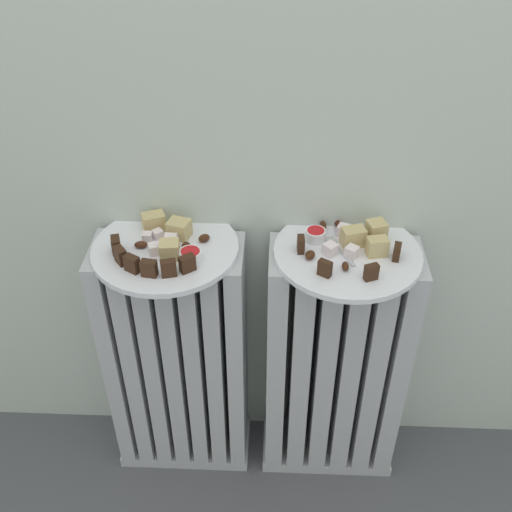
# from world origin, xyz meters

# --- Properties ---
(radiator_left) EXTENTS (0.33, 0.15, 0.66)m
(radiator_left) POSITION_xyz_m (-0.19, 0.28, 0.33)
(radiator_left) COLOR #B2B2B7
(radiator_left) RESTS_ON ground_plane
(radiator_right) EXTENTS (0.33, 0.15, 0.66)m
(radiator_right) POSITION_xyz_m (0.19, 0.28, 0.33)
(radiator_right) COLOR #B2B2B7
(radiator_right) RESTS_ON ground_plane
(plate_left) EXTENTS (0.30, 0.30, 0.01)m
(plate_left) POSITION_xyz_m (-0.19, 0.28, 0.67)
(plate_left) COLOR white
(plate_left) RESTS_ON radiator_left
(plate_right) EXTENTS (0.30, 0.30, 0.01)m
(plate_right) POSITION_xyz_m (0.19, 0.28, 0.67)
(plate_right) COLOR white
(plate_right) RESTS_ON radiator_right
(dark_cake_slice_left_0) EXTENTS (0.02, 0.03, 0.03)m
(dark_cake_slice_left_0) POSITION_xyz_m (-0.28, 0.26, 0.69)
(dark_cake_slice_left_0) COLOR #382114
(dark_cake_slice_left_0) RESTS_ON plate_left
(dark_cake_slice_left_1) EXTENTS (0.03, 0.03, 0.03)m
(dark_cake_slice_left_1) POSITION_xyz_m (-0.26, 0.22, 0.69)
(dark_cake_slice_left_1) COLOR #382114
(dark_cake_slice_left_1) RESTS_ON plate_left
(dark_cake_slice_left_2) EXTENTS (0.03, 0.03, 0.03)m
(dark_cake_slice_left_2) POSITION_xyz_m (-0.24, 0.20, 0.69)
(dark_cake_slice_left_2) COLOR #382114
(dark_cake_slice_left_2) RESTS_ON plate_left
(dark_cake_slice_left_3) EXTENTS (0.03, 0.02, 0.03)m
(dark_cake_slice_left_3) POSITION_xyz_m (-0.20, 0.18, 0.69)
(dark_cake_slice_left_3) COLOR #382114
(dark_cake_slice_left_3) RESTS_ON plate_left
(dark_cake_slice_left_4) EXTENTS (0.03, 0.02, 0.03)m
(dark_cake_slice_left_4) POSITION_xyz_m (-0.16, 0.19, 0.69)
(dark_cake_slice_left_4) COLOR #382114
(dark_cake_slice_left_4) RESTS_ON plate_left
(dark_cake_slice_left_5) EXTENTS (0.03, 0.03, 0.03)m
(dark_cake_slice_left_5) POSITION_xyz_m (-0.13, 0.20, 0.69)
(dark_cake_slice_left_5) COLOR #382114
(dark_cake_slice_left_5) RESTS_ON plate_left
(marble_cake_slice_left_0) EXTENTS (0.05, 0.05, 0.04)m
(marble_cake_slice_left_0) POSITION_xyz_m (-0.16, 0.32, 0.69)
(marble_cake_slice_left_0) COLOR tan
(marble_cake_slice_left_0) RESTS_ON plate_left
(marble_cake_slice_left_1) EXTENTS (0.04, 0.04, 0.04)m
(marble_cake_slice_left_1) POSITION_xyz_m (-0.17, 0.24, 0.69)
(marble_cake_slice_left_1) COLOR tan
(marble_cake_slice_left_1) RESTS_ON plate_left
(marble_cake_slice_left_2) EXTENTS (0.06, 0.05, 0.04)m
(marble_cake_slice_left_2) POSITION_xyz_m (-0.22, 0.34, 0.69)
(marble_cake_slice_left_2) COLOR tan
(marble_cake_slice_left_2) RESTS_ON plate_left
(turkish_delight_left_0) EXTENTS (0.03, 0.03, 0.02)m
(turkish_delight_left_0) POSITION_xyz_m (-0.21, 0.31, 0.69)
(turkish_delight_left_0) COLOR white
(turkish_delight_left_0) RESTS_ON plate_left
(turkish_delight_left_1) EXTENTS (0.03, 0.03, 0.02)m
(turkish_delight_left_1) POSITION_xyz_m (-0.20, 0.25, 0.69)
(turkish_delight_left_1) COLOR white
(turkish_delight_left_1) RESTS_ON plate_left
(turkish_delight_left_2) EXTENTS (0.03, 0.03, 0.03)m
(turkish_delight_left_2) POSITION_xyz_m (-0.17, 0.28, 0.69)
(turkish_delight_left_2) COLOR white
(turkish_delight_left_2) RESTS_ON plate_left
(turkish_delight_left_3) EXTENTS (0.02, 0.02, 0.02)m
(turkish_delight_left_3) POSITION_xyz_m (-0.23, 0.30, 0.69)
(turkish_delight_left_3) COLOR white
(turkish_delight_left_3) RESTS_ON plate_left
(medjool_date_left_0) EXTENTS (0.03, 0.03, 0.02)m
(medjool_date_left_0) POSITION_xyz_m (-0.11, 0.30, 0.68)
(medjool_date_left_0) COLOR #3D1E0F
(medjool_date_left_0) RESTS_ON plate_left
(medjool_date_left_1) EXTENTS (0.02, 0.03, 0.02)m
(medjool_date_left_1) POSITION_xyz_m (-0.14, 0.27, 0.68)
(medjool_date_left_1) COLOR #3D1E0F
(medjool_date_left_1) RESTS_ON plate_left
(medjool_date_left_2) EXTENTS (0.03, 0.02, 0.01)m
(medjool_date_left_2) POSITION_xyz_m (-0.23, 0.27, 0.68)
(medjool_date_left_2) COLOR #3D1E0F
(medjool_date_left_2) RESTS_ON plate_left
(medjool_date_left_3) EXTENTS (0.03, 0.03, 0.01)m
(medjool_date_left_3) POSITION_xyz_m (-0.17, 0.37, 0.68)
(medjool_date_left_3) COLOR #3D1E0F
(medjool_date_left_3) RESTS_ON plate_left
(jam_bowl_left) EXTENTS (0.05, 0.05, 0.02)m
(jam_bowl_left) POSITION_xyz_m (-0.13, 0.24, 0.69)
(jam_bowl_left) COLOR white
(jam_bowl_left) RESTS_ON plate_left
(dark_cake_slice_right_0) EXTENTS (0.02, 0.03, 0.03)m
(dark_cake_slice_right_0) POSITION_xyz_m (0.09, 0.27, 0.69)
(dark_cake_slice_right_0) COLOR #382114
(dark_cake_slice_right_0) RESTS_ON plate_right
(dark_cake_slice_right_1) EXTENTS (0.03, 0.03, 0.03)m
(dark_cake_slice_right_1) POSITION_xyz_m (0.14, 0.20, 0.69)
(dark_cake_slice_right_1) COLOR #382114
(dark_cake_slice_right_1) RESTS_ON plate_right
(dark_cake_slice_right_2) EXTENTS (0.03, 0.02, 0.03)m
(dark_cake_slice_right_2) POSITION_xyz_m (0.22, 0.19, 0.69)
(dark_cake_slice_right_2) COLOR #382114
(dark_cake_slice_right_2) RESTS_ON plate_right
(dark_cake_slice_right_3) EXTENTS (0.02, 0.03, 0.03)m
(dark_cake_slice_right_3) POSITION_xyz_m (0.28, 0.26, 0.69)
(dark_cake_slice_right_3) COLOR #382114
(dark_cake_slice_right_3) RESTS_ON plate_right
(marble_cake_slice_right_0) EXTENTS (0.05, 0.04, 0.04)m
(marble_cake_slice_right_0) POSITION_xyz_m (0.20, 0.30, 0.70)
(marble_cake_slice_right_0) COLOR tan
(marble_cake_slice_right_0) RESTS_ON plate_right
(marble_cake_slice_right_1) EXTENTS (0.05, 0.05, 0.05)m
(marble_cake_slice_right_1) POSITION_xyz_m (0.25, 0.32, 0.70)
(marble_cake_slice_right_1) COLOR tan
(marble_cake_slice_right_1) RESTS_ON plate_right
(marble_cake_slice_right_2) EXTENTS (0.04, 0.04, 0.04)m
(marble_cake_slice_right_2) POSITION_xyz_m (0.24, 0.27, 0.70)
(marble_cake_slice_right_2) COLOR tan
(marble_cake_slice_right_2) RESTS_ON plate_right
(turkish_delight_right_0) EXTENTS (0.03, 0.03, 0.02)m
(turkish_delight_right_0) POSITION_xyz_m (0.15, 0.27, 0.69)
(turkish_delight_right_0) COLOR white
(turkish_delight_right_0) RESTS_ON plate_right
(turkish_delight_right_1) EXTENTS (0.03, 0.03, 0.02)m
(turkish_delight_right_1) POSITION_xyz_m (0.18, 0.33, 0.69)
(turkish_delight_right_1) COLOR white
(turkish_delight_right_1) RESTS_ON plate_right
(turkish_delight_right_2) EXTENTS (0.03, 0.03, 0.02)m
(turkish_delight_right_2) POSITION_xyz_m (0.19, 0.26, 0.69)
(turkish_delight_right_2) COLOR white
(turkish_delight_right_2) RESTS_ON plate_right
(medjool_date_right_0) EXTENTS (0.02, 0.03, 0.02)m
(medjool_date_right_0) POSITION_xyz_m (0.14, 0.35, 0.68)
(medjool_date_right_0) COLOR #3D1E0F
(medjool_date_right_0) RESTS_ON plate_right
(medjool_date_right_1) EXTENTS (0.03, 0.03, 0.02)m
(medjool_date_right_1) POSITION_xyz_m (0.17, 0.36, 0.68)
(medjool_date_right_1) COLOR #3D1E0F
(medjool_date_right_1) RESTS_ON plate_right
(medjool_date_right_2) EXTENTS (0.03, 0.03, 0.02)m
(medjool_date_right_2) POSITION_xyz_m (0.11, 0.25, 0.68)
(medjool_date_right_2) COLOR #3D1E0F
(medjool_date_right_2) RESTS_ON plate_right
(medjool_date_right_3) EXTENTS (0.02, 0.02, 0.02)m
(medjool_date_right_3) POSITION_xyz_m (0.18, 0.22, 0.68)
(medjool_date_right_3) COLOR #3D1E0F
(medjool_date_right_3) RESTS_ON plate_right
(jam_bowl_right) EXTENTS (0.04, 0.04, 0.02)m
(jam_bowl_right) POSITION_xyz_m (0.12, 0.31, 0.69)
(jam_bowl_right) COLOR white
(jam_bowl_right) RESTS_ON plate_right
(fork) EXTENTS (0.06, 0.10, 0.00)m
(fork) POSITION_xyz_m (0.17, 0.28, 0.68)
(fork) COLOR #B7B7BC
(fork) RESTS_ON plate_right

